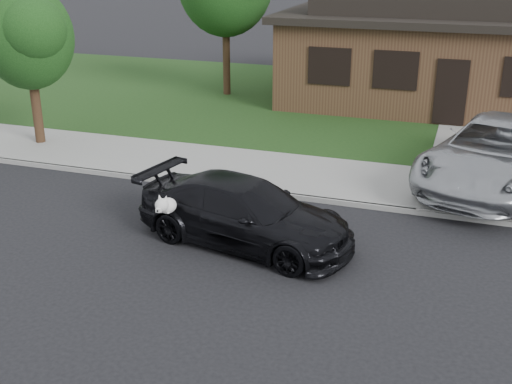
% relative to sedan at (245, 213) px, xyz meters
% --- Properties ---
extents(ground, '(120.00, 120.00, 0.00)m').
position_rel_sedan_xyz_m(ground, '(-0.58, -0.88, -0.66)').
color(ground, black).
rests_on(ground, ground).
extents(sidewalk, '(60.00, 3.00, 0.12)m').
position_rel_sedan_xyz_m(sidewalk, '(-0.58, 4.12, -0.60)').
color(sidewalk, gray).
rests_on(sidewalk, ground).
extents(curb, '(60.00, 0.12, 0.12)m').
position_rel_sedan_xyz_m(curb, '(-0.58, 2.62, -0.60)').
color(curb, gray).
rests_on(curb, ground).
extents(lawn, '(60.00, 13.00, 0.13)m').
position_rel_sedan_xyz_m(lawn, '(-0.58, 12.12, -0.60)').
color(lawn, '#193814').
rests_on(lawn, ground).
extents(sedan, '(4.84, 2.74, 1.32)m').
position_rel_sedan_xyz_m(sedan, '(0.00, 0.00, 0.00)').
color(sedan, black).
rests_on(sedan, ground).
extents(minivan, '(4.31, 6.37, 1.62)m').
position_rel_sedan_xyz_m(minivan, '(4.83, 4.75, 0.29)').
color(minivan, '#ABAEB2').
rests_on(minivan, driveway).
extents(recycling_bin, '(0.72, 0.72, 0.92)m').
position_rel_sedan_xyz_m(recycling_bin, '(4.28, 3.23, -0.08)').
color(recycling_bin, navy).
rests_on(recycling_bin, sidewalk).
extents(house, '(12.60, 8.60, 4.65)m').
position_rel_sedan_xyz_m(house, '(3.42, 14.12, 1.47)').
color(house, '#422B1C').
rests_on(house, ground).
extents(tree_2, '(2.73, 2.60, 4.59)m').
position_rel_sedan_xyz_m(tree_2, '(-7.96, 4.23, 2.60)').
color(tree_2, '#332114').
rests_on(tree_2, ground).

